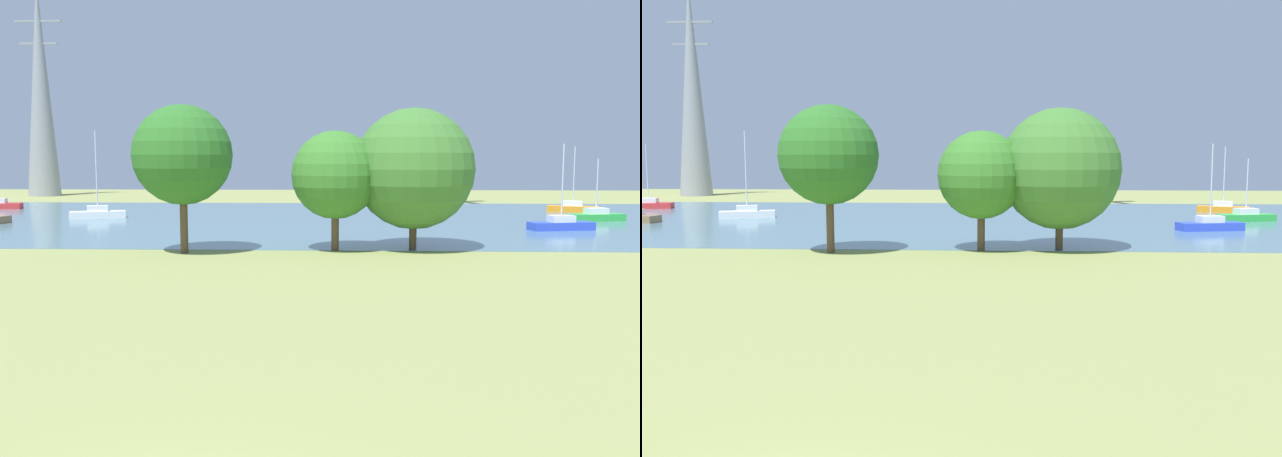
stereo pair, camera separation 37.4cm
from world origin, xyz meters
TOP-DOWN VIEW (x-y plane):
  - ground_plane at (0.00, 22.00)m, footprint 160.00×160.00m
  - water_surface at (0.00, 50.00)m, footprint 140.00×40.00m
  - sailboat_orange at (25.23, 58.26)m, footprint 5.02×3.04m
  - sailboat_blue at (18.91, 41.69)m, footprint 5.01×2.45m
  - sailboat_green at (24.16, 49.11)m, footprint 5.01×2.53m
  - sailboat_white at (-19.42, 50.06)m, footprint 5.02×3.03m
  - tree_mid_shore at (-6.32, 28.72)m, footprint 5.64×5.64m
  - tree_east_near at (2.24, 30.12)m, footprint 5.12×5.12m
  - tree_east_far at (6.83, 30.81)m, footprint 7.10×7.10m
  - electricity_pylon at (-39.55, 83.36)m, footprint 6.40×4.40m

SIDE VIEW (x-z plane):
  - ground_plane at x=0.00m, z-range 0.00..0.00m
  - water_surface at x=0.00m, z-range 0.00..0.02m
  - sailboat_green at x=24.16m, z-range -2.20..3.09m
  - sailboat_blue at x=18.91m, z-range -2.75..3.66m
  - sailboat_orange at x=25.23m, z-range -2.77..3.68m
  - sailboat_white at x=-19.42m, z-range -3.41..4.35m
  - tree_east_near at x=2.24m, z-range 0.92..7.90m
  - tree_east_far at x=6.83m, z-range 0.60..8.91m
  - tree_mid_shore at x=-6.32m, z-range 1.36..9.76m
  - electricity_pylon at x=-39.55m, z-range 0.01..29.91m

